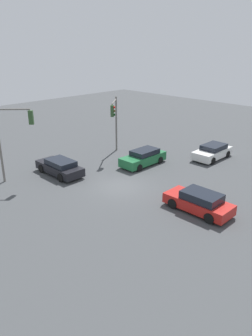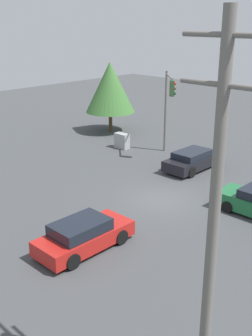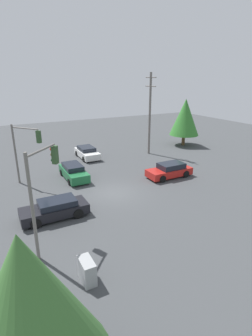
% 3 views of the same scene
% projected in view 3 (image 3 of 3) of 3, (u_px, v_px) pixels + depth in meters
% --- Properties ---
extents(ground_plane, '(80.00, 80.00, 0.00)m').
position_uv_depth(ground_plane, '(114.00, 193.00, 22.53)').
color(ground_plane, '#424447').
extents(sedan_dark, '(1.97, 4.63, 1.33)m').
position_uv_depth(sedan_dark, '(55.00, 209.00, 18.40)').
color(sedan_dark, black).
rests_on(sedan_dark, ground_plane).
extents(sedan_red, '(1.98, 4.52, 1.40)m').
position_uv_depth(sedan_red, '(170.00, 170.00, 25.91)').
color(sedan_red, red).
rests_on(sedan_red, ground_plane).
extents(sedan_white, '(4.38, 2.03, 1.35)m').
position_uv_depth(sedan_white, '(87.00, 152.00, 32.08)').
color(sedan_white, silver).
rests_on(sedan_white, ground_plane).
extents(sedan_green, '(4.57, 1.92, 1.40)m').
position_uv_depth(sedan_green, '(74.00, 172.00, 25.51)').
color(sedan_green, '#1E6638').
rests_on(sedan_green, ground_plane).
extents(traffic_signal_main, '(2.52, 2.16, 5.52)m').
position_uv_depth(traffic_signal_main, '(25.00, 145.00, 22.96)').
color(traffic_signal_main, slate).
rests_on(traffic_signal_main, ground_plane).
extents(traffic_signal_cross, '(2.24, 2.10, 6.06)m').
position_uv_depth(traffic_signal_cross, '(42.00, 182.00, 14.04)').
color(traffic_signal_cross, slate).
rests_on(traffic_signal_cross, ground_plane).
extents(utility_pole_tall, '(2.20, 0.28, 9.96)m').
position_uv_depth(utility_pole_tall, '(150.00, 112.00, 32.33)').
color(utility_pole_tall, slate).
rests_on(utility_pole_tall, ground_plane).
extents(electrical_cabinet, '(1.19, 0.60, 1.18)m').
position_uv_depth(electrical_cabinet, '(87.00, 271.00, 12.64)').
color(electrical_cabinet, '#9EA0A3').
rests_on(electrical_cabinet, ground_plane).
extents(tree_corner, '(4.12, 4.12, 6.57)m').
position_uv_depth(tree_corner, '(185.00, 117.00, 36.88)').
color(tree_corner, brown).
rests_on(tree_corner, ground_plane).
extents(tree_far, '(4.30, 4.30, 6.13)m').
position_uv_depth(tree_far, '(28.00, 308.00, 6.57)').
color(tree_far, '#4C3823').
rests_on(tree_far, ground_plane).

